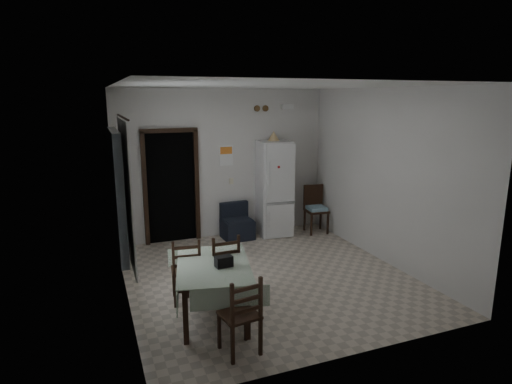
{
  "coord_description": "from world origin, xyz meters",
  "views": [
    {
      "loc": [
        -2.44,
        -5.73,
        2.74
      ],
      "look_at": [
        0.0,
        0.5,
        1.25
      ],
      "focal_mm": 30.0,
      "sensor_mm": 36.0,
      "label": 1
    }
  ],
  "objects_px": {
    "fridge": "(274,188)",
    "navy_seat": "(237,221)",
    "dining_chair_far_left": "(186,269)",
    "dining_table": "(214,291)",
    "corner_chair": "(316,210)",
    "dining_chair_near_head": "(239,314)",
    "dining_chair_far_right": "(223,266)"
  },
  "relations": [
    {
      "from": "dining_table",
      "to": "dining_chair_far_right",
      "type": "xyz_separation_m",
      "value": [
        0.25,
        0.45,
        0.12
      ]
    },
    {
      "from": "fridge",
      "to": "dining_chair_far_right",
      "type": "relative_size",
      "value": 2.01
    },
    {
      "from": "corner_chair",
      "to": "dining_table",
      "type": "bearing_deg",
      "value": -132.77
    },
    {
      "from": "dining_table",
      "to": "dining_chair_far_left",
      "type": "distance_m",
      "value": 0.61
    },
    {
      "from": "dining_table",
      "to": "corner_chair",
      "type": "bearing_deg",
      "value": 54.25
    },
    {
      "from": "dining_chair_near_head",
      "to": "corner_chair",
      "type": "bearing_deg",
      "value": -137.98
    },
    {
      "from": "navy_seat",
      "to": "dining_table",
      "type": "distance_m",
      "value": 3.09
    },
    {
      "from": "navy_seat",
      "to": "corner_chair",
      "type": "relative_size",
      "value": 0.72
    },
    {
      "from": "dining_table",
      "to": "dining_chair_far_left",
      "type": "height_order",
      "value": "dining_chair_far_left"
    },
    {
      "from": "dining_chair_far_left",
      "to": "dining_chair_near_head",
      "type": "xyz_separation_m",
      "value": [
        0.27,
        -1.41,
        -0.0
      ]
    },
    {
      "from": "navy_seat",
      "to": "corner_chair",
      "type": "height_order",
      "value": "corner_chair"
    },
    {
      "from": "dining_chair_far_left",
      "to": "navy_seat",
      "type": "bearing_deg",
      "value": -115.9
    },
    {
      "from": "dining_chair_far_right",
      "to": "dining_chair_near_head",
      "type": "bearing_deg",
      "value": 79.6
    },
    {
      "from": "fridge",
      "to": "corner_chair",
      "type": "height_order",
      "value": "fridge"
    },
    {
      "from": "corner_chair",
      "to": "dining_chair_near_head",
      "type": "height_order",
      "value": "corner_chair"
    },
    {
      "from": "dining_table",
      "to": "dining_chair_far_left",
      "type": "bearing_deg",
      "value": 125.13
    },
    {
      "from": "fridge",
      "to": "navy_seat",
      "type": "distance_m",
      "value": 0.98
    },
    {
      "from": "dining_table",
      "to": "navy_seat",
      "type": "bearing_deg",
      "value": 78.25
    },
    {
      "from": "dining_chair_far_left",
      "to": "dining_chair_far_right",
      "type": "relative_size",
      "value": 0.97
    },
    {
      "from": "navy_seat",
      "to": "fridge",
      "type": "bearing_deg",
      "value": -2.48
    },
    {
      "from": "dining_chair_far_left",
      "to": "dining_chair_far_right",
      "type": "distance_m",
      "value": 0.49
    },
    {
      "from": "navy_seat",
      "to": "dining_chair_far_right",
      "type": "xyz_separation_m",
      "value": [
        -1.02,
        -2.36,
        0.13
      ]
    },
    {
      "from": "fridge",
      "to": "dining_chair_far_left",
      "type": "distance_m",
      "value": 3.25
    },
    {
      "from": "dining_chair_near_head",
      "to": "fridge",
      "type": "bearing_deg",
      "value": -126.9
    },
    {
      "from": "fridge",
      "to": "dining_chair_far_left",
      "type": "height_order",
      "value": "fridge"
    },
    {
      "from": "fridge",
      "to": "navy_seat",
      "type": "height_order",
      "value": "fridge"
    },
    {
      "from": "fridge",
      "to": "navy_seat",
      "type": "relative_size",
      "value": 2.73
    },
    {
      "from": "fridge",
      "to": "dining_table",
      "type": "xyz_separation_m",
      "value": [
        -2.05,
        -2.82,
        -0.6
      ]
    },
    {
      "from": "dining_chair_far_right",
      "to": "dining_table",
      "type": "bearing_deg",
      "value": 59.63
    },
    {
      "from": "navy_seat",
      "to": "dining_chair_near_head",
      "type": "distance_m",
      "value": 3.88
    },
    {
      "from": "dining_chair_far_left",
      "to": "fridge",
      "type": "bearing_deg",
      "value": -127.53
    },
    {
      "from": "corner_chair",
      "to": "dining_table",
      "type": "relative_size",
      "value": 0.72
    }
  ]
}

